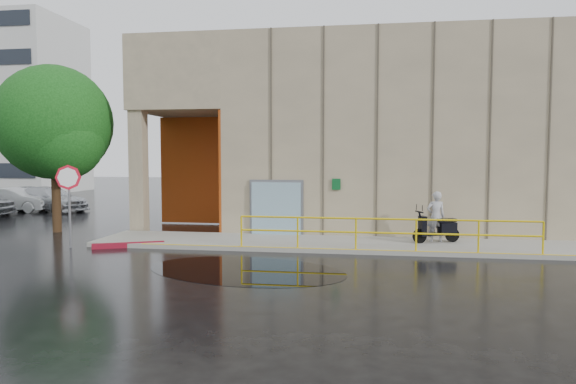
{
  "coord_description": "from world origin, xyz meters",
  "views": [
    {
      "loc": [
        3.6,
        -13.42,
        3.15
      ],
      "look_at": [
        1.1,
        3.0,
        1.99
      ],
      "focal_mm": 32.0,
      "sensor_mm": 36.0,
      "label": 1
    }
  ],
  "objects_px": {
    "red_curb": "(129,245)",
    "car_b": "(15,200)",
    "car_c": "(50,199)",
    "tree_near": "(56,127)",
    "stop_sign": "(69,188)",
    "scooter": "(437,221)",
    "person": "(436,217)"
  },
  "relations": [
    {
      "from": "person",
      "to": "tree_near",
      "type": "height_order",
      "value": "tree_near"
    },
    {
      "from": "red_curb",
      "to": "car_c",
      "type": "bearing_deg",
      "value": 133.4
    },
    {
      "from": "car_c",
      "to": "tree_near",
      "type": "height_order",
      "value": "tree_near"
    },
    {
      "from": "stop_sign",
      "to": "red_curb",
      "type": "distance_m",
      "value": 2.81
    },
    {
      "from": "car_b",
      "to": "tree_near",
      "type": "xyz_separation_m",
      "value": [
        7.13,
        -6.88,
        3.67
      ]
    },
    {
      "from": "stop_sign",
      "to": "person",
      "type": "bearing_deg",
      "value": -13.75
    },
    {
      "from": "car_b",
      "to": "red_curb",
      "type": "bearing_deg",
      "value": -133.95
    },
    {
      "from": "person",
      "to": "stop_sign",
      "type": "relative_size",
      "value": 0.62
    },
    {
      "from": "scooter",
      "to": "red_curb",
      "type": "bearing_deg",
      "value": 168.54
    },
    {
      "from": "stop_sign",
      "to": "red_curb",
      "type": "relative_size",
      "value": 1.19
    },
    {
      "from": "car_c",
      "to": "stop_sign",
      "type": "bearing_deg",
      "value": -129.72
    },
    {
      "from": "tree_near",
      "to": "car_c",
      "type": "bearing_deg",
      "value": 125.7
    },
    {
      "from": "person",
      "to": "car_b",
      "type": "height_order",
      "value": "person"
    },
    {
      "from": "car_b",
      "to": "stop_sign",
      "type": "bearing_deg",
      "value": -140.22
    },
    {
      "from": "stop_sign",
      "to": "car_b",
      "type": "bearing_deg",
      "value": 109.41
    },
    {
      "from": "car_b",
      "to": "car_c",
      "type": "xyz_separation_m",
      "value": [
        1.74,
        0.6,
        0.02
      ]
    },
    {
      "from": "car_b",
      "to": "tree_near",
      "type": "distance_m",
      "value": 10.57
    },
    {
      "from": "scooter",
      "to": "car_b",
      "type": "relative_size",
      "value": 0.43
    },
    {
      "from": "person",
      "to": "car_c",
      "type": "relative_size",
      "value": 0.37
    },
    {
      "from": "person",
      "to": "scooter",
      "type": "bearing_deg",
      "value": 84.17
    },
    {
      "from": "car_c",
      "to": "car_b",
      "type": "bearing_deg",
      "value": 123.15
    },
    {
      "from": "person",
      "to": "red_curb",
      "type": "relative_size",
      "value": 0.74
    },
    {
      "from": "car_c",
      "to": "tree_near",
      "type": "relative_size",
      "value": 0.7
    },
    {
      "from": "stop_sign",
      "to": "car_b",
      "type": "relative_size",
      "value": 0.69
    },
    {
      "from": "red_curb",
      "to": "car_b",
      "type": "bearing_deg",
      "value": 139.74
    },
    {
      "from": "car_b",
      "to": "scooter",
      "type": "bearing_deg",
      "value": -113.75
    },
    {
      "from": "red_curb",
      "to": "car_b",
      "type": "relative_size",
      "value": 0.58
    },
    {
      "from": "stop_sign",
      "to": "tree_near",
      "type": "relative_size",
      "value": 0.42
    },
    {
      "from": "red_curb",
      "to": "tree_near",
      "type": "height_order",
      "value": "tree_near"
    },
    {
      "from": "scooter",
      "to": "tree_near",
      "type": "distance_m",
      "value": 15.47
    },
    {
      "from": "stop_sign",
      "to": "car_c",
      "type": "relative_size",
      "value": 0.59
    },
    {
      "from": "red_curb",
      "to": "car_c",
      "type": "relative_size",
      "value": 0.5
    }
  ]
}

